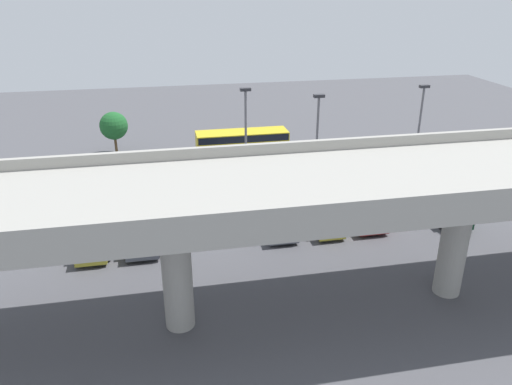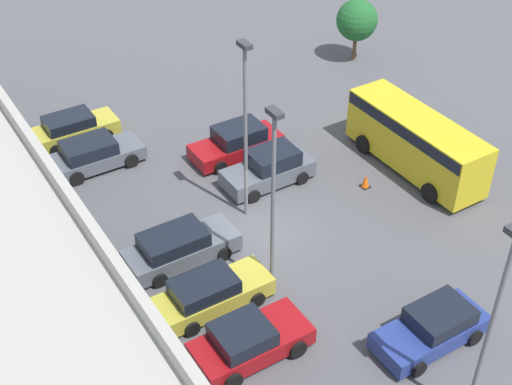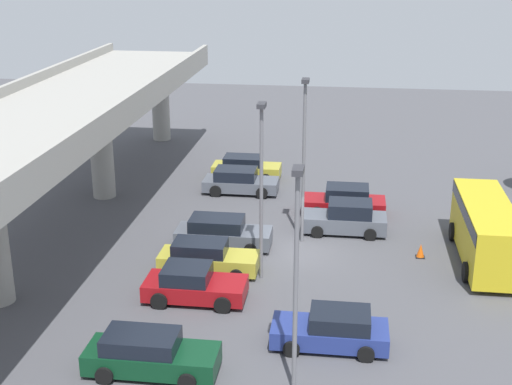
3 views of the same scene
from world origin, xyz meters
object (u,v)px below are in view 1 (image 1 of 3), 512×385
parked_car_3 (322,217)px  tree_front_left (114,126)px  parked_car_4 (276,219)px  parked_car_5 (221,186)px  lamp_post_by_overpass (419,130)px  parked_car_8 (94,239)px  lamp_post_near_aisle (317,145)px  lamp_post_mid_lot (246,140)px  parked_car_6 (183,190)px  parked_car_0 (443,208)px  parked_car_7 (142,235)px  traffic_cone (248,172)px  shuttle_bus (242,145)px  parked_car_1 (369,177)px  parked_car_2 (363,213)px

parked_car_3 → tree_front_left: (13.95, -17.95, 1.90)m
parked_car_4 → parked_car_5: 6.75m
parked_car_3 → parked_car_4: 3.03m
parked_car_3 → lamp_post_by_overpass: 10.77m
parked_car_8 → lamp_post_near_aisle: bearing=-78.9°
lamp_post_mid_lot → lamp_post_by_overpass: (-13.03, -0.65, -0.23)m
parked_car_8 → parked_car_6: bearing=-41.0°
parked_car_0 → lamp_post_mid_lot: size_ratio=0.56×
lamp_post_near_aisle → parked_car_8: bearing=11.1°
lamp_post_mid_lot → tree_front_left: (9.72, -13.81, -2.29)m
parked_car_7 → parked_car_3: bearing=-88.8°
parked_car_6 → traffic_cone: 6.76m
tree_front_left → parked_car_7: bearing=98.0°
parked_car_8 → shuttle_bus: (-11.23, -13.23, 1.00)m
parked_car_6 → lamp_post_by_overpass: size_ratio=0.58×
parked_car_3 → lamp_post_by_overpass: size_ratio=0.58×
parked_car_7 → parked_car_1: bearing=-70.1°
parked_car_7 → parked_car_2: bearing=-89.1°
parked_car_5 → lamp_post_mid_lot: size_ratio=0.52×
lamp_post_near_aisle → lamp_post_mid_lot: (4.49, -1.55, 0.14)m
parked_car_8 → lamp_post_near_aisle: lamp_post_near_aisle is taller
parked_car_1 → parked_car_2: parked_car_2 is taller
lamp_post_by_overpass → tree_front_left: 26.36m
lamp_post_near_aisle → tree_front_left: size_ratio=2.09×
lamp_post_mid_lot → traffic_cone: bearing=-101.9°
parked_car_5 → parked_car_0: bearing=64.6°
parked_car_2 → traffic_cone: (5.79, -10.04, -0.38)m
parked_car_4 → lamp_post_mid_lot: lamp_post_mid_lot is taller
parked_car_6 → lamp_post_by_overpass: lamp_post_by_overpass is taller
shuttle_bus → lamp_post_near_aisle: (-3.26, 10.38, 3.04)m
lamp_post_mid_lot → parked_car_6: bearing=-25.8°
parked_car_5 → parked_car_4: bearing=23.9°
lamp_post_mid_lot → parked_car_5: bearing=-55.3°
lamp_post_mid_lot → tree_front_left: size_ratio=2.17×
parked_car_0 → parked_car_2: bearing=86.3°
lamp_post_near_aisle → lamp_post_by_overpass: (-8.53, -2.20, -0.08)m
parked_car_0 → lamp_post_near_aisle: bearing=69.9°
parked_car_6 → shuttle_bus: shuttle_bus is taller
parked_car_1 → traffic_cone: parked_car_1 is taller
parked_car_1 → parked_car_3: bearing=-43.9°
parked_car_5 → lamp_post_by_overpass: bearing=83.9°
parked_car_2 → shuttle_bus: size_ratio=0.55×
parked_car_1 → traffic_cone: size_ratio=6.29×
parked_car_1 → parked_car_6: (14.36, -0.24, 0.06)m
parked_car_1 → parked_car_2: 6.72m
parked_car_2 → parked_car_3: size_ratio=0.94×
lamp_post_by_overpass → tree_front_left: size_ratio=2.05×
parked_car_3 → traffic_cone: 10.47m
parked_car_8 → shuttle_bus: size_ratio=0.56×
tree_front_left → traffic_cone: tree_front_left is taller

